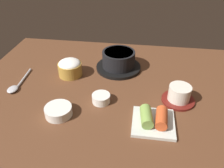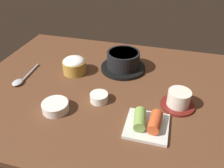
{
  "view_description": "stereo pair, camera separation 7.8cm",
  "coord_description": "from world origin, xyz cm",
  "px_view_note": "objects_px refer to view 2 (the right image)",
  "views": [
    {
      "loc": [
        11.23,
        -65.91,
        49.74
      ],
      "look_at": [
        2.0,
        -2.0,
        5.0
      ],
      "focal_mm": 36.18,
      "sensor_mm": 36.0,
      "label": 1
    },
    {
      "loc": [
        18.92,
        -64.32,
        49.74
      ],
      "look_at": [
        2.0,
        -2.0,
        5.0
      ],
      "focal_mm": 36.18,
      "sensor_mm": 36.0,
      "label": 2
    }
  ],
  "objects_px": {
    "tea_cup_with_saucer": "(178,100)",
    "side_bowl_near": "(55,106)",
    "rice_bowl": "(74,65)",
    "spoon": "(22,79)",
    "stone_pot": "(123,61)",
    "kimchi_plate": "(147,123)",
    "banchan_cup_center": "(99,97)"
  },
  "relations": [
    {
      "from": "tea_cup_with_saucer",
      "to": "spoon",
      "type": "distance_m",
      "value": 0.57
    },
    {
      "from": "tea_cup_with_saucer",
      "to": "banchan_cup_center",
      "type": "height_order",
      "value": "tea_cup_with_saucer"
    },
    {
      "from": "kimchi_plate",
      "to": "spoon",
      "type": "height_order",
      "value": "kimchi_plate"
    },
    {
      "from": "stone_pot",
      "to": "tea_cup_with_saucer",
      "type": "bearing_deg",
      "value": -39.4
    },
    {
      "from": "rice_bowl",
      "to": "spoon",
      "type": "xyz_separation_m",
      "value": [
        -0.17,
        -0.11,
        -0.03
      ]
    },
    {
      "from": "kimchi_plate",
      "to": "side_bowl_near",
      "type": "bearing_deg",
      "value": -179.87
    },
    {
      "from": "banchan_cup_center",
      "to": "side_bowl_near",
      "type": "distance_m",
      "value": 0.14
    },
    {
      "from": "rice_bowl",
      "to": "tea_cup_with_saucer",
      "type": "xyz_separation_m",
      "value": [
        0.4,
        -0.11,
        -0.01
      ]
    },
    {
      "from": "rice_bowl",
      "to": "spoon",
      "type": "distance_m",
      "value": 0.21
    },
    {
      "from": "rice_bowl",
      "to": "spoon",
      "type": "relative_size",
      "value": 0.54
    },
    {
      "from": "tea_cup_with_saucer",
      "to": "side_bowl_near",
      "type": "height_order",
      "value": "tea_cup_with_saucer"
    },
    {
      "from": "kimchi_plate",
      "to": "spoon",
      "type": "bearing_deg",
      "value": 166.47
    },
    {
      "from": "stone_pot",
      "to": "tea_cup_with_saucer",
      "type": "distance_m",
      "value": 0.29
    },
    {
      "from": "tea_cup_with_saucer",
      "to": "side_bowl_near",
      "type": "relative_size",
      "value": 1.3
    },
    {
      "from": "stone_pot",
      "to": "kimchi_plate",
      "type": "xyz_separation_m",
      "value": [
        0.14,
        -0.3,
        -0.02
      ]
    },
    {
      "from": "tea_cup_with_saucer",
      "to": "stone_pot",
      "type": "bearing_deg",
      "value": 140.6
    },
    {
      "from": "stone_pot",
      "to": "kimchi_plate",
      "type": "height_order",
      "value": "stone_pot"
    },
    {
      "from": "stone_pot",
      "to": "tea_cup_with_saucer",
      "type": "height_order",
      "value": "stone_pot"
    },
    {
      "from": "banchan_cup_center",
      "to": "side_bowl_near",
      "type": "height_order",
      "value": "same"
    },
    {
      "from": "kimchi_plate",
      "to": "stone_pot",
      "type": "bearing_deg",
      "value": 114.74
    },
    {
      "from": "kimchi_plate",
      "to": "rice_bowl",
      "type": "bearing_deg",
      "value": 144.48
    },
    {
      "from": "rice_bowl",
      "to": "banchan_cup_center",
      "type": "relative_size",
      "value": 1.52
    },
    {
      "from": "stone_pot",
      "to": "rice_bowl",
      "type": "bearing_deg",
      "value": -157.46
    },
    {
      "from": "tea_cup_with_saucer",
      "to": "side_bowl_near",
      "type": "bearing_deg",
      "value": -161.91
    },
    {
      "from": "rice_bowl",
      "to": "tea_cup_with_saucer",
      "type": "relative_size",
      "value": 0.84
    },
    {
      "from": "banchan_cup_center",
      "to": "side_bowl_near",
      "type": "xyz_separation_m",
      "value": [
        -0.12,
        -0.08,
        0.0
      ]
    },
    {
      "from": "rice_bowl",
      "to": "banchan_cup_center",
      "type": "height_order",
      "value": "rice_bowl"
    },
    {
      "from": "stone_pot",
      "to": "tea_cup_with_saucer",
      "type": "xyz_separation_m",
      "value": [
        0.22,
        -0.18,
        -0.01
      ]
    },
    {
      "from": "tea_cup_with_saucer",
      "to": "kimchi_plate",
      "type": "xyz_separation_m",
      "value": [
        -0.08,
        -0.12,
        -0.01
      ]
    },
    {
      "from": "rice_bowl",
      "to": "side_bowl_near",
      "type": "distance_m",
      "value": 0.23
    },
    {
      "from": "spoon",
      "to": "stone_pot",
      "type": "bearing_deg",
      "value": 27.82
    },
    {
      "from": "tea_cup_with_saucer",
      "to": "side_bowl_near",
      "type": "xyz_separation_m",
      "value": [
        -0.37,
        -0.12,
        -0.01
      ]
    }
  ]
}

